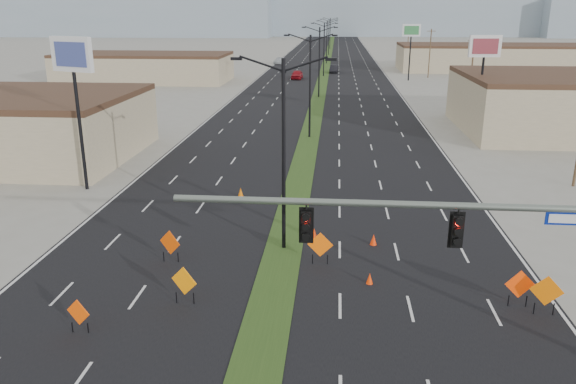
# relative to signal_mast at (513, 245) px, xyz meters

# --- Properties ---
(road_surface) EXTENTS (25.00, 400.00, 0.02)m
(road_surface) POSITION_rel_signal_mast_xyz_m (-8.56, 98.00, -4.79)
(road_surface) COLOR black
(road_surface) RESTS_ON ground
(median_strip) EXTENTS (2.00, 400.00, 0.04)m
(median_strip) POSITION_rel_signal_mast_xyz_m (-8.56, 98.00, -4.79)
(median_strip) COLOR #274518
(median_strip) RESTS_ON ground
(building_sw_far) EXTENTS (30.00, 14.00, 4.50)m
(building_sw_far) POSITION_rel_signal_mast_xyz_m (-40.56, 83.00, -2.54)
(building_sw_far) COLOR tan
(building_sw_far) RESTS_ON ground
(building_se_far) EXTENTS (44.00, 16.00, 5.00)m
(building_se_far) POSITION_rel_signal_mast_xyz_m (29.44, 108.00, -2.29)
(building_se_far) COLOR tan
(building_se_far) RESTS_ON ground
(mesa_west) EXTENTS (180.00, 50.00, 22.00)m
(mesa_west) POSITION_rel_signal_mast_xyz_m (-128.56, 278.00, 6.21)
(mesa_west) COLOR #8599A5
(mesa_west) RESTS_ON ground
(mesa_center) EXTENTS (220.00, 50.00, 28.00)m
(mesa_center) POSITION_rel_signal_mast_xyz_m (31.44, 298.00, 9.21)
(mesa_center) COLOR #8599A5
(mesa_center) RESTS_ON ground
(mesa_backdrop) EXTENTS (140.00, 50.00, 32.00)m
(mesa_backdrop) POSITION_rel_signal_mast_xyz_m (-38.56, 318.00, 11.21)
(mesa_backdrop) COLOR #8599A5
(mesa_backdrop) RESTS_ON ground
(signal_mast) EXTENTS (16.30, 0.60, 8.00)m
(signal_mast) POSITION_rel_signal_mast_xyz_m (0.00, 0.00, 0.00)
(signal_mast) COLOR slate
(signal_mast) RESTS_ON ground
(streetlight_0) EXTENTS (5.15, 0.24, 10.02)m
(streetlight_0) POSITION_rel_signal_mast_xyz_m (-8.56, 10.00, 0.63)
(streetlight_0) COLOR black
(streetlight_0) RESTS_ON ground
(streetlight_1) EXTENTS (5.15, 0.24, 10.02)m
(streetlight_1) POSITION_rel_signal_mast_xyz_m (-8.56, 38.00, 0.63)
(streetlight_1) COLOR black
(streetlight_1) RESTS_ON ground
(streetlight_2) EXTENTS (5.15, 0.24, 10.02)m
(streetlight_2) POSITION_rel_signal_mast_xyz_m (-8.56, 66.00, 0.63)
(streetlight_2) COLOR black
(streetlight_2) RESTS_ON ground
(streetlight_3) EXTENTS (5.15, 0.24, 10.02)m
(streetlight_3) POSITION_rel_signal_mast_xyz_m (-8.56, 94.00, 0.63)
(streetlight_3) COLOR black
(streetlight_3) RESTS_ON ground
(streetlight_4) EXTENTS (5.15, 0.24, 10.02)m
(streetlight_4) POSITION_rel_signal_mast_xyz_m (-8.56, 122.00, 0.63)
(streetlight_4) COLOR black
(streetlight_4) RESTS_ON ground
(streetlight_5) EXTENTS (5.15, 0.24, 10.02)m
(streetlight_5) POSITION_rel_signal_mast_xyz_m (-8.56, 150.00, 0.63)
(streetlight_5) COLOR black
(streetlight_5) RESTS_ON ground
(streetlight_6) EXTENTS (5.15, 0.24, 10.02)m
(streetlight_6) POSITION_rel_signal_mast_xyz_m (-8.56, 178.00, 0.63)
(streetlight_6) COLOR black
(streetlight_6) RESTS_ON ground
(utility_pole_1) EXTENTS (1.60, 0.20, 9.00)m
(utility_pole_1) POSITION_rel_signal_mast_xyz_m (11.44, 58.00, -0.12)
(utility_pole_1) COLOR #4C3823
(utility_pole_1) RESTS_ON ground
(utility_pole_2) EXTENTS (1.60, 0.20, 9.00)m
(utility_pole_2) POSITION_rel_signal_mast_xyz_m (11.44, 93.00, -0.12)
(utility_pole_2) COLOR #4C3823
(utility_pole_2) RESTS_ON ground
(utility_pole_3) EXTENTS (1.60, 0.20, 9.00)m
(utility_pole_3) POSITION_rel_signal_mast_xyz_m (11.44, 128.00, -0.12)
(utility_pole_3) COLOR #4C3823
(utility_pole_3) RESTS_ON ground
(car_left) EXTENTS (2.13, 4.85, 1.62)m
(car_left) POSITION_rel_signal_mast_xyz_m (-13.39, 88.75, -3.98)
(car_left) COLOR maroon
(car_left) RESTS_ON ground
(car_mid) EXTENTS (1.93, 4.67, 1.50)m
(car_mid) POSITION_rel_signal_mast_xyz_m (-6.56, 100.79, -4.04)
(car_mid) COLOR black
(car_mid) RESTS_ON ground
(car_far) EXTENTS (2.46, 4.96, 1.39)m
(car_far) POSITION_rel_signal_mast_xyz_m (-20.06, 120.80, -4.10)
(car_far) COLOR silver
(car_far) RESTS_ON ground
(construction_sign_0) EXTENTS (1.06, 0.37, 1.47)m
(construction_sign_0) POSITION_rel_signal_mast_xyz_m (-15.82, 1.00, -3.94)
(construction_sign_0) COLOR #FF4B05
(construction_sign_0) RESTS_ON ground
(construction_sign_1) EXTENTS (1.23, 0.54, 1.75)m
(construction_sign_1) POSITION_rel_signal_mast_xyz_m (-12.28, 3.64, -3.76)
(construction_sign_1) COLOR orange
(construction_sign_1) RESTS_ON ground
(construction_sign_2) EXTENTS (1.18, 0.58, 1.71)m
(construction_sign_2) POSITION_rel_signal_mast_xyz_m (-14.11, 7.78, -3.79)
(construction_sign_2) COLOR #DE4404
(construction_sign_2) RESTS_ON ground
(construction_sign_3) EXTENTS (1.28, 0.09, 1.71)m
(construction_sign_3) POSITION_rel_signal_mast_xyz_m (-6.56, 8.15, -3.79)
(construction_sign_3) COLOR #FF5D05
(construction_sign_3) RESTS_ON ground
(construction_sign_4) EXTENTS (1.28, 0.15, 1.71)m
(construction_sign_4) POSITION_rel_signal_mast_xyz_m (2.06, 4.61, -3.78)
(construction_sign_4) COLOR #FD3E05
(construction_sign_4) RESTS_ON ground
(construction_sign_5) EXTENTS (1.32, 0.34, 1.80)m
(construction_sign_5) POSITION_rel_signal_mast_xyz_m (2.94, 3.99, -3.73)
(construction_sign_5) COLOR #DB5F04
(construction_sign_5) RESTS_ON ground
(cone_0) EXTENTS (0.50, 0.50, 0.68)m
(cone_0) POSITION_rel_signal_mast_xyz_m (-6.98, 11.33, -4.45)
(cone_0) COLOR red
(cone_0) RESTS_ON ground
(cone_1) EXTENTS (0.43, 0.43, 0.54)m
(cone_1) POSITION_rel_signal_mast_xyz_m (-4.18, 6.20, -4.52)
(cone_1) COLOR #FF3805
(cone_1) RESTS_ON ground
(cone_2) EXTENTS (0.43, 0.43, 0.63)m
(cone_2) POSITION_rel_signal_mast_xyz_m (-3.73, 10.84, -4.48)
(cone_2) COLOR #FE3105
(cone_2) RESTS_ON ground
(cone_3) EXTENTS (0.48, 0.48, 0.67)m
(cone_3) POSITION_rel_signal_mast_xyz_m (-12.31, 18.39, -4.46)
(cone_3) COLOR #E36504
(cone_3) RESTS_ON ground
(pole_sign_west) EXTENTS (3.33, 1.60, 10.57)m
(pole_sign_west) POSITION_rel_signal_mast_xyz_m (-23.61, 19.29, 3.90)
(pole_sign_west) COLOR black
(pole_sign_west) RESTS_ON ground
(pole_sign_east_near) EXTENTS (3.24, 0.72, 9.89)m
(pole_sign_east_near) POSITION_rel_signal_mast_xyz_m (8.80, 41.77, 3.30)
(pole_sign_east_near) COLOR black
(pole_sign_east_near) RESTS_ON ground
(pole_sign_east_far) EXTENTS (3.25, 0.42, 9.97)m
(pole_sign_east_far) POSITION_rel_signal_mast_xyz_m (7.20, 88.43, 3.37)
(pole_sign_east_far) COLOR black
(pole_sign_east_far) RESTS_ON ground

